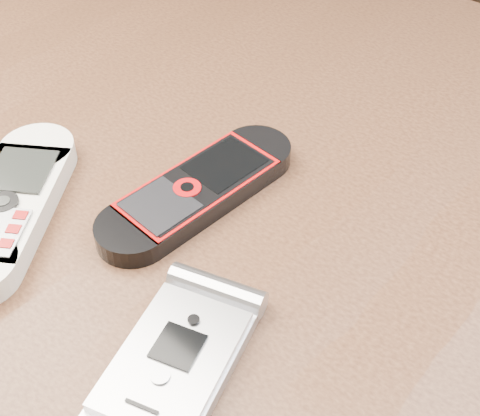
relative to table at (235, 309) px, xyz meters
The scene contains 4 objects.
table is the anchor object (origin of this frame).
nokia_white 0.19m from the table, 142.42° to the right, with size 0.05×0.17×0.02m, color white.
nokia_black_red 0.12m from the table, behind, with size 0.05×0.17×0.02m, color black.
motorola_razr 0.17m from the table, 66.79° to the right, with size 0.06×0.12×0.02m, color #B5B5B9.
Camera 1 is at (0.20, -0.26, 1.07)m, focal length 50.00 mm.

